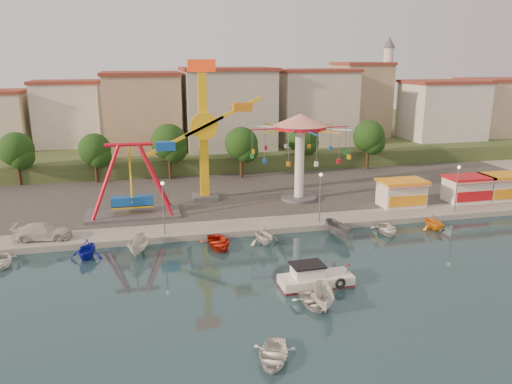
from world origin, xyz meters
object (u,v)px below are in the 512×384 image
object	(u,v)px
pirate_ship_ride	(131,181)
rowboat_a	(313,302)
skiff	(324,298)
cabin_motorboat	(314,279)
kamikaze_tower	(208,136)
wave_swinger	(300,137)
van	(43,232)

from	to	relation	value
pirate_ship_ride	rowboat_a	bearing A→B (deg)	-61.29
rowboat_a	skiff	bearing A→B (deg)	-28.67
pirate_ship_ride	cabin_motorboat	xyz separation A→B (m)	(13.86, -20.02, -3.86)
kamikaze_tower	cabin_motorboat	world-z (taller)	kamikaze_tower
wave_swinger	rowboat_a	xyz separation A→B (m)	(-6.90, -24.85, -7.86)
kamikaze_tower	skiff	world-z (taller)	kamikaze_tower
pirate_ship_ride	skiff	xyz separation A→B (m)	(13.40, -23.42, -3.67)
kamikaze_tower	rowboat_a	distance (m)	28.86
rowboat_a	skiff	xyz separation A→B (m)	(0.73, -0.29, 0.38)
van	wave_swinger	bearing A→B (deg)	-70.12
pirate_ship_ride	skiff	world-z (taller)	pirate_ship_ride
kamikaze_tower	skiff	distance (m)	29.14
pirate_ship_ride	wave_swinger	size ratio (longest dim) A/B	0.86
wave_swinger	cabin_motorboat	xyz separation A→B (m)	(-5.70, -21.74, -7.66)
cabin_motorboat	skiff	xyz separation A→B (m)	(-0.47, -3.41, 0.18)
rowboat_a	skiff	world-z (taller)	skiff
wave_swinger	kamikaze_tower	bearing A→B (deg)	165.98
rowboat_a	van	xyz separation A→B (m)	(-20.97, 17.24, 1.02)
pirate_ship_ride	cabin_motorboat	bearing A→B (deg)	-55.29
cabin_motorboat	rowboat_a	world-z (taller)	cabin_motorboat
kamikaze_tower	wave_swinger	xyz separation A→B (m)	(10.57, -2.64, -0.11)
kamikaze_tower	rowboat_a	size ratio (longest dim) A/B	5.07
kamikaze_tower	skiff	size ratio (longest dim) A/B	4.41
pirate_ship_ride	cabin_motorboat	size ratio (longest dim) A/B	1.72
wave_swinger	van	bearing A→B (deg)	-164.71
skiff	van	distance (m)	27.90
rowboat_a	van	size ratio (longest dim) A/B	0.62
cabin_motorboat	rowboat_a	xyz separation A→B (m)	(-1.20, -3.11, -0.20)
wave_swinger	pirate_ship_ride	bearing A→B (deg)	-174.96
wave_swinger	rowboat_a	bearing A→B (deg)	-105.51
wave_swinger	van	xyz separation A→B (m)	(-27.86, -7.62, -6.83)
wave_swinger	skiff	size ratio (longest dim) A/B	3.10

